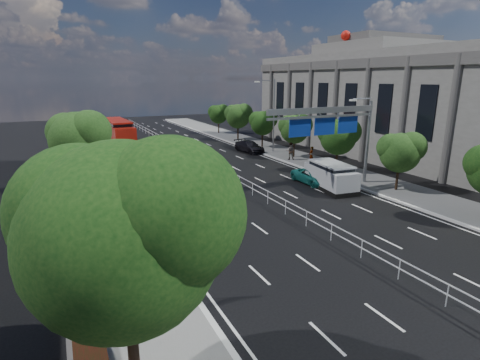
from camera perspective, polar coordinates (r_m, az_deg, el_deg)
ground at (r=21.33m, az=16.42°, el=-10.42°), size 160.00×160.00×0.00m
sidewalk_near at (r=16.64m, az=-16.10°, el=-17.91°), size 5.00×140.00×0.14m
kerb_near at (r=17.11m, az=-7.52°, el=-16.39°), size 0.25×140.00×0.15m
kerb_far at (r=27.87m, az=30.35°, el=-5.67°), size 0.25×140.00×0.15m
median_fence at (r=39.73m, az=-5.76°, el=2.79°), size 0.05×85.00×1.02m
hedge_near at (r=20.79m, az=-23.70°, el=-10.73°), size 1.00×36.00×0.44m
toilet_sign at (r=15.37m, az=-14.87°, el=-8.53°), size 1.62×0.18×4.34m
overhead_gantry at (r=31.51m, az=14.03°, el=8.56°), size 10.24×0.38×7.45m
streetlight_far at (r=46.69m, az=4.87°, el=10.48°), size 2.78×2.40×9.00m
civic_hall at (r=51.74m, az=20.20°, el=11.26°), size 14.40×36.00×14.35m
near_tree_big at (r=10.17m, az=-17.03°, el=-6.99°), size 5.72×5.33×7.71m
near_tree_back at (r=32.22m, az=-23.37°, el=6.13°), size 4.84×4.51×6.69m
far_tree_c at (r=32.81m, az=23.31°, el=4.17°), size 3.52×3.28×4.94m
far_tree_d at (r=37.99m, az=14.82°, el=6.65°), size 3.85×3.59×5.34m
far_tree_e at (r=43.90m, az=8.39°, el=7.91°), size 3.63×3.38×5.13m
far_tree_f at (r=50.22m, az=3.51°, el=8.86°), size 3.52×3.28×5.02m
far_tree_g at (r=56.80m, az=-0.27°, el=9.89°), size 3.96×3.69×5.45m
far_tree_h at (r=63.64m, az=-3.27°, el=10.14°), size 3.41×3.18×4.91m
white_minivan at (r=38.73m, az=-10.82°, el=3.08°), size 2.26×4.99×2.14m
red_bus at (r=55.81m, az=-18.17°, el=7.03°), size 3.27×11.71×3.47m
near_car_silver at (r=50.85m, az=-11.79°, el=5.55°), size 1.89×4.51×1.52m
near_car_dark at (r=77.75m, az=-19.25°, el=8.26°), size 1.68×4.63×1.52m
silver_minivan at (r=32.32m, az=13.64°, el=0.59°), size 2.97×5.61×2.23m
parked_car_teal at (r=33.75m, az=11.07°, el=0.54°), size 2.10×4.53×1.26m
parked_car_dark at (r=47.48m, az=1.44°, el=5.12°), size 2.54×5.05×1.41m
pedestrian_a at (r=40.66m, az=10.78°, el=3.70°), size 0.83×0.77×1.90m
pedestrian_b at (r=42.67m, az=7.67°, el=4.40°), size 1.19×1.11×1.95m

